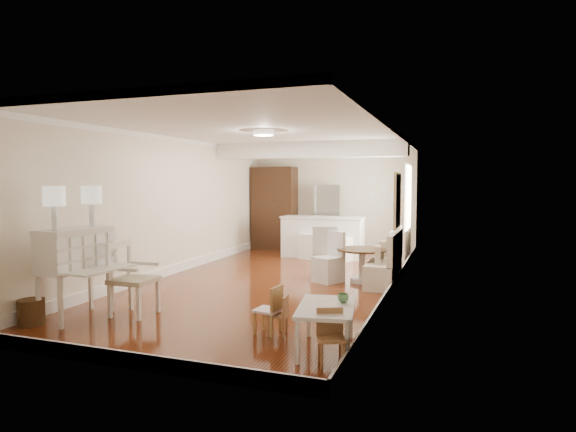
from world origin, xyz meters
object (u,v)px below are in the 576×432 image
Objects in this scene: bar_stool_right at (344,242)px; pantry_cabinet at (274,208)px; slip_chair_near at (328,257)px; kids_chair_b at (268,309)px; dining_table at (362,266)px; slip_chair_far at (325,251)px; secretary_bureau at (76,273)px; kids_table at (326,328)px; kids_chair_a at (277,315)px; sideboard at (401,246)px; breakfast_counter at (322,237)px; kids_chair_c at (331,337)px; gustavian_armchair at (134,279)px; fridge at (340,219)px; bar_stool_left at (308,239)px; wicker_basket at (31,312)px.

pantry_cabinet reaches higher than bar_stool_right.
kids_chair_b is at bearing -59.34° from slip_chair_near.
slip_chair_far reaches higher than dining_table.
secretary_bureau is 1.24× the size of kids_table.
slip_chair_far is at bearing 141.09° from slip_chair_near.
kids_chair_a is at bearing 95.32° from kids_chair_b.
pantry_cabinet reaches higher than sideboard.
breakfast_counter reaches higher than kids_chair_a.
slip_chair_far is at bearing 160.12° from dining_table.
slip_chair_near is at bearing 82.55° from kids_chair_c.
kids_chair_a is 6.17m from breakfast_counter.
kids_table is 0.79m from kids_chair_a.
gustavian_armchair is 1.79× the size of kids_chair_c.
secretary_bureau is 0.70× the size of fridge.
slip_chair_far is 0.45× the size of pantry_cabinet.
kids_table is at bearing -100.90° from gustavian_armchair.
gustavian_armchair is at bearing 141.29° from kids_chair_c.
kids_chair_b is (2.75, 0.26, -0.32)m from secretary_bureau.
kids_chair_b is 0.65× the size of slip_chair_near.
bar_stool_left is 0.43× the size of pantry_cabinet.
wicker_basket is at bearing -99.39° from bar_stool_left.
bar_stool_left is 0.55× the size of fridge.
kids_table is 0.50× the size of breakfast_counter.
secretary_bureau is 3.80m from kids_chair_c.
kids_table is at bearing 89.71° from slip_chair_far.
kids_chair_a is at bearing 8.90° from secretary_bureau.
slip_chair_far reaches higher than bar_stool_left.
secretary_bureau is 1.63× the size of sideboard.
secretary_bureau is at bearing -97.31° from bar_stool_left.
breakfast_counter is at bearing 72.34° from wicker_basket.
kids_chair_a is 0.54× the size of dining_table.
kids_chair_a is 0.24× the size of breakfast_counter.
breakfast_counter is 2.07× the size of bar_stool_left.
bar_stool_right is at bearing 100.92° from kids_table.
kids_chair_c is at bearing -3.45° from secretary_bureau.
wicker_basket is at bearing -84.69° from kids_chair_a.
slip_chair_near is (3.03, 3.95, 0.31)m from wicker_basket.
gustavian_armchair reaches higher than kids_chair_b.
gustavian_armchair is 1.69× the size of kids_chair_b.
bar_stool_right is 0.50× the size of fridge.
gustavian_armchair is 2.08× the size of kids_chair_a.
kids_table is 1.75× the size of kids_chair_c.
slip_chair_far is at bearing -169.31° from kids_chair_b.
dining_table reaches higher than kids_chair_b.
slip_chair_near is 2.94m from breakfast_counter.
gustavian_armchair is 6.76m from sideboard.
slip_chair_far is (2.84, 4.41, 0.35)m from wicker_basket.
bar_stool_right is (-1.17, 6.08, 0.19)m from kids_table.
secretary_bureau is 1.28× the size of bar_stool_left.
bar_stool_left is (0.86, 5.64, -0.03)m from gustavian_armchair.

